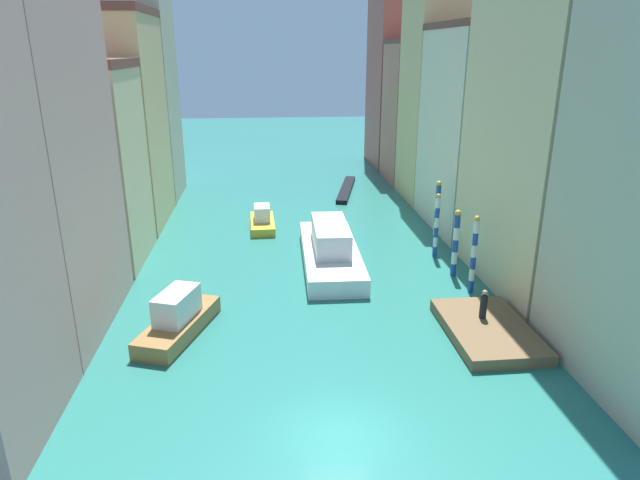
# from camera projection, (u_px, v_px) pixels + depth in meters

# --- Properties ---
(ground_plane) EXTENTS (154.00, 154.00, 0.00)m
(ground_plane) POSITION_uv_depth(u_px,v_px,m) (298.00, 232.00, 43.59)
(ground_plane) COLOR #28756B
(building_left_1) EXTENTS (6.16, 10.39, 19.95)m
(building_left_1) POSITION_uv_depth(u_px,v_px,m) (20.00, 132.00, 25.72)
(building_left_1) COLOR tan
(building_left_1) RESTS_ON ground
(building_left_2) EXTENTS (6.16, 7.62, 13.10)m
(building_left_2) POSITION_uv_depth(u_px,v_px,m) (89.00, 165.00, 35.66)
(building_left_2) COLOR beige
(building_left_2) RESTS_ON ground
(building_left_3) EXTENTS (6.16, 9.50, 16.64)m
(building_left_3) POSITION_uv_depth(u_px,v_px,m) (119.00, 120.00, 43.46)
(building_left_3) COLOR #DBB77A
(building_left_3) RESTS_ON ground
(building_left_4) EXTENTS (6.16, 7.60, 21.61)m
(building_left_4) POSITION_uv_depth(u_px,v_px,m) (139.00, 81.00, 50.90)
(building_left_4) COLOR #BCB299
(building_left_4) RESTS_ON ground
(building_right_1) EXTENTS (6.16, 11.98, 20.82)m
(building_right_1) POSITION_uv_depth(u_px,v_px,m) (552.00, 109.00, 31.10)
(building_right_1) COLOR beige
(building_right_1) RESTS_ON ground
(building_right_2) EXTENTS (6.16, 10.61, 15.53)m
(building_right_2) POSITION_uv_depth(u_px,v_px,m) (475.00, 129.00, 42.64)
(building_right_2) COLOR beige
(building_right_2) RESTS_ON ground
(building_right_3) EXTENTS (6.16, 7.69, 20.93)m
(building_right_3) POSITION_uv_depth(u_px,v_px,m) (441.00, 86.00, 50.34)
(building_right_3) COLOR #DBB77A
(building_right_3) RESTS_ON ground
(building_right_4) EXTENTS (6.16, 7.62, 14.53)m
(building_right_4) POSITION_uv_depth(u_px,v_px,m) (416.00, 112.00, 58.70)
(building_right_4) COLOR #C6705B
(building_right_4) RESTS_ON ground
(building_right_5) EXTENTS (6.16, 9.69, 21.48)m
(building_right_5) POSITION_uv_depth(u_px,v_px,m) (398.00, 74.00, 66.08)
(building_right_5) COLOR #B25147
(building_right_5) RESTS_ON ground
(waterfront_dock) EXTENTS (4.02, 6.48, 0.59)m
(waterfront_dock) POSITION_uv_depth(u_px,v_px,m) (488.00, 330.00, 27.76)
(waterfront_dock) COLOR brown
(waterfront_dock) RESTS_ON ground
(person_on_dock) EXTENTS (0.36, 0.36, 1.54)m
(person_on_dock) POSITION_uv_depth(u_px,v_px,m) (484.00, 305.00, 28.19)
(person_on_dock) COLOR black
(person_on_dock) RESTS_ON waterfront_dock
(mooring_pole_0) EXTENTS (0.34, 0.34, 4.70)m
(mooring_pole_0) POSITION_uv_depth(u_px,v_px,m) (474.00, 254.00, 32.10)
(mooring_pole_0) COLOR #1E479E
(mooring_pole_0) RESTS_ON ground
(mooring_pole_1) EXTENTS (0.39, 0.39, 4.32)m
(mooring_pole_1) POSITION_uv_depth(u_px,v_px,m) (456.00, 242.00, 34.54)
(mooring_pole_1) COLOR #1E479E
(mooring_pole_1) RESTS_ON ground
(mooring_pole_2) EXTENTS (0.33, 0.33, 4.47)m
(mooring_pole_2) POSITION_uv_depth(u_px,v_px,m) (437.00, 225.00, 37.79)
(mooring_pole_2) COLOR #1E479E
(mooring_pole_2) RESTS_ON ground
(mooring_pole_3) EXTENTS (0.38, 0.38, 4.90)m
(mooring_pole_3) POSITION_uv_depth(u_px,v_px,m) (437.00, 214.00, 39.52)
(mooring_pole_3) COLOR #1E479E
(mooring_pole_3) RESTS_ON ground
(vaporetto_white) EXTENTS (3.90, 11.65, 2.77)m
(vaporetto_white) POSITION_uv_depth(u_px,v_px,m) (330.00, 249.00, 36.92)
(vaporetto_white) COLOR white
(vaporetto_white) RESTS_ON ground
(gondola_black) EXTENTS (3.42, 10.37, 0.40)m
(gondola_black) POSITION_uv_depth(u_px,v_px,m) (346.00, 189.00, 56.00)
(gondola_black) COLOR black
(gondola_black) RESTS_ON ground
(motorboat_0) EXTENTS (1.99, 5.17, 1.84)m
(motorboat_0) POSITION_uv_depth(u_px,v_px,m) (262.00, 220.00, 44.38)
(motorboat_0) COLOR gold
(motorboat_0) RESTS_ON ground
(motorboat_1) EXTENTS (3.83, 6.24, 2.30)m
(motorboat_1) POSITION_uv_depth(u_px,v_px,m) (178.00, 319.00, 27.76)
(motorboat_1) COLOR olive
(motorboat_1) RESTS_ON ground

